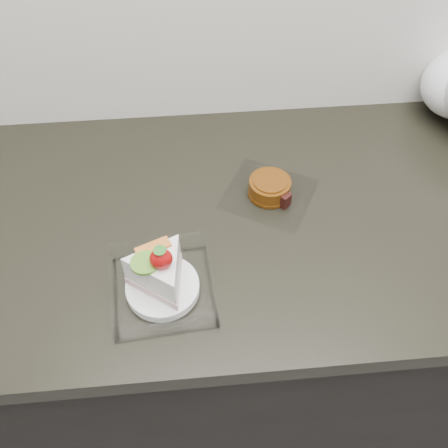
# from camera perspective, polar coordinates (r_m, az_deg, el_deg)

# --- Properties ---
(counter) EXTENTS (2.04, 0.64, 0.90)m
(counter) POSITION_cam_1_polar(r_m,az_deg,el_deg) (1.34, 4.35, -11.25)
(counter) COLOR black
(counter) RESTS_ON ground
(cake_tray) EXTENTS (0.18, 0.18, 0.13)m
(cake_tray) POSITION_cam_1_polar(r_m,az_deg,el_deg) (0.83, -7.16, -6.40)
(cake_tray) COLOR white
(cake_tray) RESTS_ON counter
(mooncake_wrap) EXTENTS (0.22, 0.21, 0.04)m
(mooncake_wrap) POSITION_cam_1_polar(r_m,az_deg,el_deg) (0.98, 5.28, 4.00)
(mooncake_wrap) COLOR white
(mooncake_wrap) RESTS_ON counter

